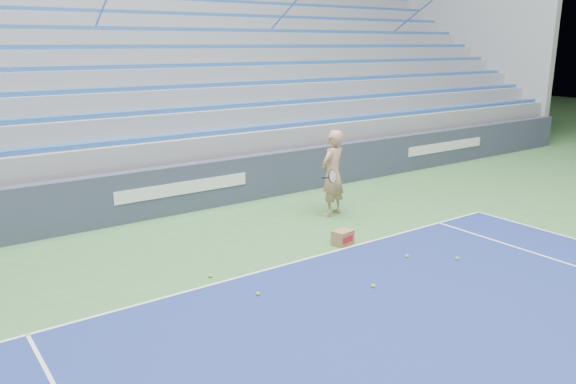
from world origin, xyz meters
name	(u,v)px	position (x,y,z in m)	size (l,w,h in m)	color
sponsor_barrier	(181,189)	(0.00, 15.88, 0.55)	(30.00, 0.32, 1.10)	#353C51
bleachers	(96,91)	(0.00, 21.60, 2.36)	(31.00, 9.15, 7.30)	gray
tennis_player	(333,173)	(2.66, 13.73, 0.96)	(1.01, 0.94, 1.92)	tan
ball_box	(343,237)	(1.57, 12.10, 0.14)	(0.42, 0.36, 0.28)	#936A47
tennis_ball_0	(211,276)	(-1.24, 12.17, 0.03)	(0.07, 0.07, 0.07)	#AAD52B
tennis_ball_1	(457,259)	(2.69, 10.29, 0.03)	(0.07, 0.07, 0.07)	#AAD52B
tennis_ball_2	(258,294)	(-0.98, 11.13, 0.03)	(0.07, 0.07, 0.07)	#AAD52B
tennis_ball_3	(407,257)	(2.04, 10.88, 0.03)	(0.07, 0.07, 0.07)	#AAD52B
tennis_ball_4	(373,286)	(0.65, 10.31, 0.03)	(0.07, 0.07, 0.07)	#AAD52B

